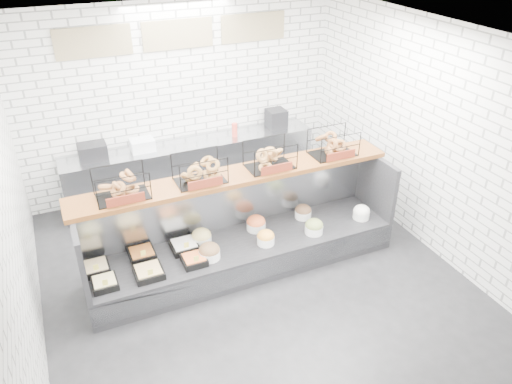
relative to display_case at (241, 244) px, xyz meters
name	(u,v)px	position (x,y,z in m)	size (l,w,h in m)	color
ground	(253,279)	(0.02, -0.34, -0.33)	(5.50, 5.50, 0.00)	black
room_shell	(232,110)	(0.02, 0.26, 1.73)	(5.02, 5.51, 3.01)	white
display_case	(241,244)	(0.00, 0.00, 0.00)	(4.00, 0.90, 1.20)	black
bagel_shelf	(236,165)	(0.02, 0.17, 1.05)	(4.10, 0.50, 0.40)	#522B11
prep_counter	(192,167)	(0.01, 2.09, 0.14)	(4.00, 0.60, 1.20)	#93969B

